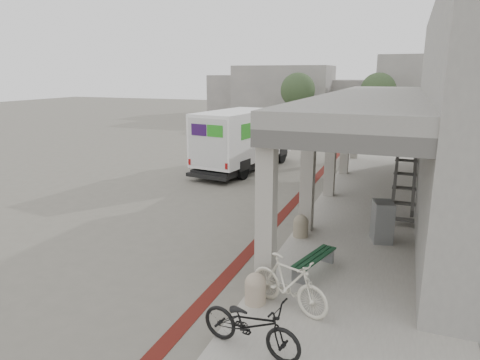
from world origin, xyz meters
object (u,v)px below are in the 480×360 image
at_px(utility_cabinet, 382,221).
at_px(bicycle_black, 251,324).
at_px(fedex_truck, 244,138).
at_px(bicycle_cream, 289,283).
at_px(bench, 314,261).

bearing_deg(utility_cabinet, bicycle_black, -121.38).
height_order(fedex_truck, bicycle_cream, fedex_truck).
xyz_separation_m(bicycle_black, bicycle_cream, (0.25, 1.52, 0.06)).
height_order(utility_cabinet, bicycle_cream, utility_cabinet).
bearing_deg(bicycle_cream, utility_cabinet, 2.55).
distance_m(bench, utility_cabinet, 2.98).
bearing_deg(utility_cabinet, bench, -132.40).
distance_m(utility_cabinet, bicycle_cream, 4.69).
bearing_deg(fedex_truck, bench, -52.65).
height_order(fedex_truck, bicycle_black, fedex_truck).
relative_size(utility_cabinet, bicycle_cream, 0.62).
distance_m(fedex_truck, bicycle_cream, 13.40).
bearing_deg(bicycle_cream, bicycle_black, -167.93).
relative_size(bench, bicycle_black, 0.91).
relative_size(bicycle_black, bicycle_cream, 1.02).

